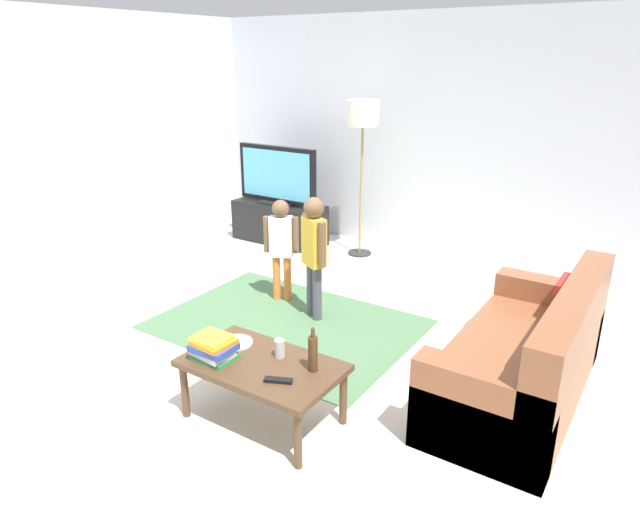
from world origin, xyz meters
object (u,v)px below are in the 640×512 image
at_px(book_stack, 213,348).
at_px(tv_remote, 278,380).
at_px(couch, 531,362).
at_px(child_near_tv, 281,241).
at_px(tv_stand, 279,223).
at_px(bottle, 313,353).
at_px(child_center, 314,247).
at_px(coffee_table, 262,369).
at_px(tv, 277,176).
at_px(soda_can, 280,348).
at_px(floor_lamp, 363,122).
at_px(plate, 236,342).

xyz_separation_m(book_stack, tv_remote, (0.50, 0.01, -0.07)).
height_order(couch, tv_remote, couch).
xyz_separation_m(couch, child_near_tv, (-2.43, 0.44, 0.31)).
xyz_separation_m(tv_stand, bottle, (2.48, -2.93, 0.30)).
height_order(child_center, coffee_table, child_center).
distance_m(couch, book_stack, 2.12).
xyz_separation_m(tv_stand, tv_remote, (2.38, -3.15, 0.19)).
relative_size(couch, tv_remote, 10.59).
height_order(tv_stand, tv, tv).
xyz_separation_m(child_center, soda_can, (0.63, -1.33, -0.19)).
bearing_deg(tv_remote, book_stack, 156.69).
height_order(tv, bottle, tv).
bearing_deg(child_center, tv_remote, -63.03).
bearing_deg(floor_lamp, bottle, -65.45).
relative_size(book_stack, plate, 1.26).
bearing_deg(tv, child_near_tv, -51.65).
bearing_deg(floor_lamp, tv, -170.87).
relative_size(child_center, coffee_table, 1.11).
xyz_separation_m(tv_stand, child_near_tv, (1.11, -1.42, 0.35)).
height_order(tv, coffee_table, tv).
height_order(tv_stand, bottle, bottle).
relative_size(tv, floor_lamp, 0.62).
distance_m(floor_lamp, book_stack, 3.56).
xyz_separation_m(coffee_table, tv_remote, (0.22, -0.12, 0.06)).
xyz_separation_m(floor_lamp, plate, (0.79, -3.08, -1.12)).
bearing_deg(tv_remote, soda_can, 100.76).
distance_m(tv_stand, coffee_table, 3.72).
height_order(tv, book_stack, tv).
bearing_deg(bottle, child_near_tv, 132.37).
relative_size(tv_stand, coffee_table, 1.20).
bearing_deg(tv, tv_stand, 90.00).
bearing_deg(child_near_tv, tv_remote, -53.56).
xyz_separation_m(bottle, plate, (-0.62, 0.00, -0.11)).
bearing_deg(tv_stand, soda_can, -52.73).
xyz_separation_m(tv, book_stack, (1.88, -3.14, -0.35)).
bearing_deg(plate, bottle, 0.00).
distance_m(coffee_table, bottle, 0.38).
relative_size(tv_stand, bottle, 4.18).
relative_size(bottle, tv_remote, 1.69).
relative_size(couch, plate, 8.18).
relative_size(floor_lamp, plate, 8.09).
height_order(tv_stand, plate, tv_stand).
bearing_deg(bottle, floor_lamp, 114.55).
bearing_deg(tv, bottle, -49.50).
bearing_deg(book_stack, coffee_table, 24.79).
bearing_deg(child_near_tv, couch, -10.23).
bearing_deg(bottle, plate, 180.00).
bearing_deg(soda_can, child_center, 115.32).
bearing_deg(coffee_table, couch, 40.49).
bearing_deg(couch, coffee_table, -139.51).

